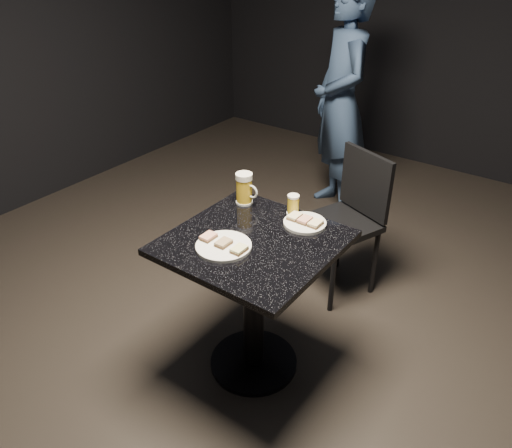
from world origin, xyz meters
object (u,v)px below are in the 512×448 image
object	(u,v)px
beer_mug	(245,188)
patron	(340,103)
table	(253,284)
beer_tumbler	(293,205)
plate_large	(224,246)
plate_small	(305,223)
chair	(348,214)

from	to	relation	value
beer_mug	patron	bearing A→B (deg)	100.01
table	beer_tumbler	world-z (taller)	beer_tumbler
plate_large	patron	size ratio (longest dim) A/B	0.14
patron	table	xyz separation A→B (m)	(0.50, -1.73, -0.33)
table	beer_tumbler	size ratio (longest dim) A/B	7.65
plate_large	beer_tumbler	distance (m)	0.43
plate_large	patron	world-z (taller)	patron
table	plate_large	bearing A→B (deg)	-117.59
plate_small	chair	distance (m)	0.68
patron	chair	xyz separation A→B (m)	(0.54, -0.87, -0.34)
chair	patron	bearing A→B (deg)	122.04
plate_large	patron	xyz separation A→B (m)	(-0.43, 1.86, 0.08)
plate_large	plate_small	size ratio (longest dim) A/B	1.22
patron	plate_small	bearing A→B (deg)	-24.27
chair	beer_tumbler	bearing A→B (deg)	-93.12
plate_small	table	world-z (taller)	plate_small
patron	chair	world-z (taller)	patron
beer_mug	beer_tumbler	world-z (taller)	beer_mug
plate_small	chair	xyz separation A→B (m)	(-0.07, 0.62, -0.26)
plate_small	chair	size ratio (longest dim) A/B	0.23
beer_tumbler	patron	bearing A→B (deg)	109.65
beer_tumbler	table	bearing A→B (deg)	-92.83
plate_large	plate_small	distance (m)	0.41
patron	beer_mug	world-z (taller)	patron
beer_mug	chair	size ratio (longest dim) A/B	0.18
plate_small	beer_tumbler	bearing A→B (deg)	151.99
plate_small	patron	size ratio (longest dim) A/B	0.12
plate_small	beer_tumbler	distance (m)	0.12
table	beer_mug	size ratio (longest dim) A/B	4.75
beer_mug	chair	distance (m)	0.75
patron	table	distance (m)	1.83
beer_tumbler	plate_small	bearing A→B (deg)	-28.01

